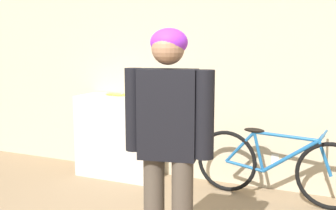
% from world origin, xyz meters
% --- Properties ---
extents(wall_back, '(8.00, 0.07, 2.60)m').
position_xyz_m(wall_back, '(0.00, 2.99, 1.30)').
color(wall_back, beige).
rests_on(wall_back, ground_plane).
extents(side_shelf, '(1.01, 0.48, 1.01)m').
position_xyz_m(side_shelf, '(-1.31, 2.70, 0.50)').
color(side_shelf, beige).
rests_on(side_shelf, ground_plane).
extents(person, '(0.66, 0.27, 1.73)m').
position_xyz_m(person, '(0.08, 1.01, 1.02)').
color(person, '#4C4238').
rests_on(person, ground_plane).
extents(bicycle, '(1.77, 0.46, 0.76)m').
position_xyz_m(bicycle, '(0.60, 2.65, 0.37)').
color(bicycle, black).
rests_on(bicycle, ground_plane).
extents(banana, '(0.34, 0.09, 0.04)m').
position_xyz_m(banana, '(-1.31, 2.68, 1.03)').
color(banana, '#EAD64C').
rests_on(banana, side_shelf).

